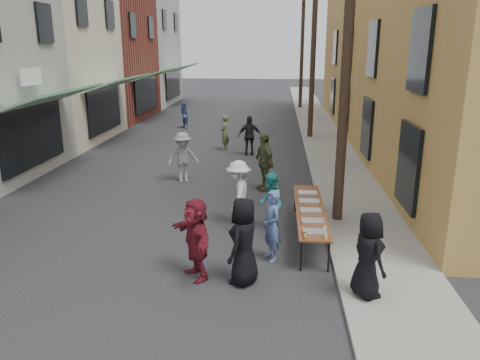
% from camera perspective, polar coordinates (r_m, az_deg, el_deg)
% --- Properties ---
extents(ground, '(120.00, 120.00, 0.00)m').
position_cam_1_polar(ground, '(10.52, -10.54, -10.24)').
color(ground, '#28282B').
rests_on(ground, ground).
extents(sidewalk, '(2.20, 60.00, 0.10)m').
position_cam_1_polar(sidewalk, '(24.62, 10.12, 5.13)').
color(sidewalk, gray).
rests_on(sidewalk, ground).
extents(storefront_row, '(8.00, 37.00, 9.00)m').
position_cam_1_polar(storefront_row, '(27.17, -23.79, 13.72)').
color(storefront_row, maroon).
rests_on(storefront_row, ground).
extents(building_ochre, '(10.00, 28.00, 10.00)m').
position_cam_1_polar(building_ochre, '(24.58, 25.79, 15.45)').
color(building_ochre, '#AC8B3D').
rests_on(building_ochre, ground).
extents(utility_pole_near, '(0.26, 0.26, 9.00)m').
position_cam_1_polar(utility_pole_near, '(12.19, 12.94, 15.15)').
color(utility_pole_near, '#2D2116').
rests_on(utility_pole_near, ground).
extents(utility_pole_mid, '(0.26, 0.26, 9.00)m').
position_cam_1_polar(utility_pole_mid, '(24.14, 8.94, 15.61)').
color(utility_pole_mid, '#2D2116').
rests_on(utility_pole_mid, ground).
extents(utility_pole_far, '(0.26, 0.26, 9.00)m').
position_cam_1_polar(utility_pole_far, '(36.12, 7.58, 15.75)').
color(utility_pole_far, '#2D2116').
rests_on(utility_pole_far, ground).
extents(serving_table, '(0.70, 4.00, 0.75)m').
position_cam_1_polar(serving_table, '(11.67, 8.53, -3.64)').
color(serving_table, '#5E2B16').
rests_on(serving_table, ground).
extents(catering_tray_sausage, '(0.50, 0.33, 0.08)m').
position_cam_1_polar(catering_tray_sausage, '(10.11, 9.13, -6.37)').
color(catering_tray_sausage, maroon).
rests_on(catering_tray_sausage, serving_table).
extents(catering_tray_foil_b, '(0.50, 0.33, 0.08)m').
position_cam_1_polar(catering_tray_foil_b, '(10.71, 8.88, -5.05)').
color(catering_tray_foil_b, '#B2B2B7').
rests_on(catering_tray_foil_b, serving_table).
extents(catering_tray_buns, '(0.50, 0.33, 0.08)m').
position_cam_1_polar(catering_tray_buns, '(11.36, 8.64, -3.78)').
color(catering_tray_buns, tan).
rests_on(catering_tray_buns, serving_table).
extents(catering_tray_foil_d, '(0.50, 0.33, 0.08)m').
position_cam_1_polar(catering_tray_foil_d, '(12.02, 8.43, -2.65)').
color(catering_tray_foil_d, '#B2B2B7').
rests_on(catering_tray_foil_d, serving_table).
extents(catering_tray_buns_end, '(0.50, 0.33, 0.08)m').
position_cam_1_polar(catering_tray_buns_end, '(12.69, 8.24, -1.64)').
color(catering_tray_buns_end, tan).
rests_on(catering_tray_buns_end, serving_table).
extents(condiment_jar_a, '(0.07, 0.07, 0.08)m').
position_cam_1_polar(condiment_jar_a, '(9.82, 7.97, -7.02)').
color(condiment_jar_a, '#A57F26').
rests_on(condiment_jar_a, serving_table).
extents(condiment_jar_b, '(0.07, 0.07, 0.08)m').
position_cam_1_polar(condiment_jar_b, '(9.91, 7.94, -6.79)').
color(condiment_jar_b, '#A57F26').
rests_on(condiment_jar_b, serving_table).
extents(condiment_jar_c, '(0.07, 0.07, 0.08)m').
position_cam_1_polar(condiment_jar_c, '(10.00, 7.91, -6.57)').
color(condiment_jar_c, '#A57F26').
rests_on(condiment_jar_c, serving_table).
extents(cup_stack, '(0.08, 0.08, 0.12)m').
position_cam_1_polar(cup_stack, '(9.89, 10.40, -6.83)').
color(cup_stack, tan).
rests_on(cup_stack, serving_table).
extents(guest_front_a, '(0.85, 1.02, 1.79)m').
position_cam_1_polar(guest_front_a, '(9.31, 0.47, -7.47)').
color(guest_front_a, black).
rests_on(guest_front_a, ground).
extents(guest_front_b, '(0.59, 0.70, 1.62)m').
position_cam_1_polar(guest_front_b, '(10.33, 3.90, -5.59)').
color(guest_front_b, '#52669F').
rests_on(guest_front_b, ground).
extents(guest_front_c, '(0.63, 0.78, 1.53)m').
position_cam_1_polar(guest_front_c, '(11.98, 3.71, -2.70)').
color(guest_front_c, teal).
rests_on(guest_front_c, ground).
extents(guest_front_d, '(0.74, 1.19, 1.76)m').
position_cam_1_polar(guest_front_d, '(12.25, -0.19, -1.66)').
color(guest_front_d, silver).
rests_on(guest_front_d, ground).
extents(guest_front_e, '(0.95, 1.21, 1.91)m').
position_cam_1_polar(guest_front_e, '(15.34, 2.96, 2.26)').
color(guest_front_e, '#555E36').
rests_on(guest_front_e, ground).
extents(guest_queue_back, '(1.26, 1.61, 1.70)m').
position_cam_1_polar(guest_queue_back, '(9.59, -5.40, -7.10)').
color(guest_queue_back, maroon).
rests_on(guest_queue_back, ground).
extents(server, '(0.81, 0.95, 1.65)m').
position_cam_1_polar(server, '(8.98, 15.38, -8.80)').
color(server, black).
rests_on(server, sidewalk).
extents(passerby_left, '(1.29, 1.03, 1.75)m').
position_cam_1_polar(passerby_left, '(16.41, -6.97, 2.78)').
color(passerby_left, gray).
rests_on(passerby_left, ground).
extents(passerby_mid, '(1.06, 0.55, 1.72)m').
position_cam_1_polar(passerby_mid, '(20.29, 1.20, 5.40)').
color(passerby_mid, black).
rests_on(passerby_mid, ground).
extents(passerby_right, '(0.45, 0.63, 1.61)m').
position_cam_1_polar(passerby_right, '(21.34, -1.88, 5.78)').
color(passerby_right, '#5D663B').
rests_on(passerby_right, ground).
extents(passerby_far, '(0.93, 0.94, 1.53)m').
position_cam_1_polar(passerby_far, '(27.33, -6.85, 7.86)').
color(passerby_far, '#4F6899').
rests_on(passerby_far, ground).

